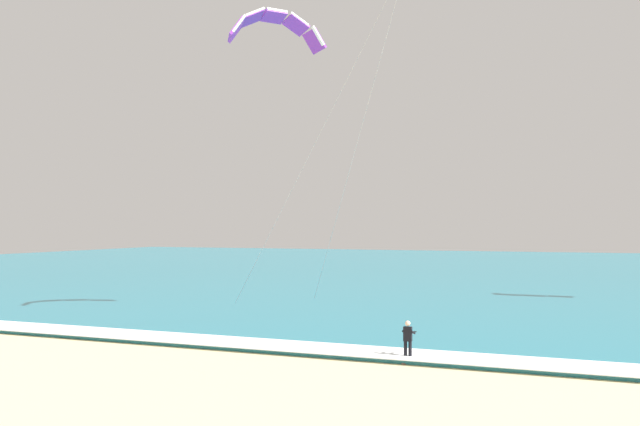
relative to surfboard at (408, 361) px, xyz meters
name	(u,v)px	position (x,y,z in m)	size (l,w,h in m)	color
sea	(542,271)	(2.87, 59.40, 0.07)	(200.00, 120.00, 0.20)	teal
surf_foam	(480,359)	(2.87, 0.40, 0.19)	(200.00, 2.57, 0.04)	white
surfboard	(408,361)	(0.00, 0.00, 0.00)	(0.50, 1.42, 0.09)	#E04C38
kitesurfer	(408,339)	(0.00, 0.02, 0.91)	(0.55, 0.53, 1.69)	black
kite_primary	(276,27)	(-10.17, 8.90, 17.60)	(12.42, 11.02, 17.45)	purple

